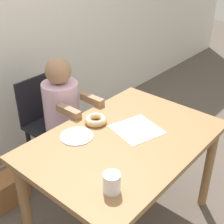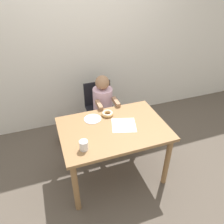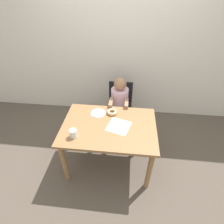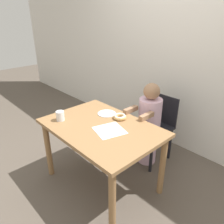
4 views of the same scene
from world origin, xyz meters
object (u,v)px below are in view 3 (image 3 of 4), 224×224
(chair, at_px, (120,106))
(child_figure, at_px, (119,107))
(donut, at_px, (112,112))
(handbag, at_px, (92,119))
(cup, at_px, (73,133))

(chair, bearing_deg, child_figure, -90.00)
(donut, bearing_deg, child_figure, 80.02)
(handbag, xyz_separation_m, cup, (0.03, -0.99, 0.64))
(donut, relative_size, cup, 1.40)
(child_figure, distance_m, cup, 1.02)
(child_figure, height_order, donut, child_figure)
(child_figure, relative_size, donut, 7.35)
(chair, height_order, child_figure, child_figure)
(chair, xyz_separation_m, handbag, (-0.49, -0.01, -0.32))
(chair, height_order, handbag, chair)
(donut, bearing_deg, cup, -129.86)
(child_figure, height_order, cup, child_figure)
(donut, height_order, cup, cup)
(handbag, bearing_deg, donut, -51.39)
(cup, bearing_deg, child_figure, 62.28)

